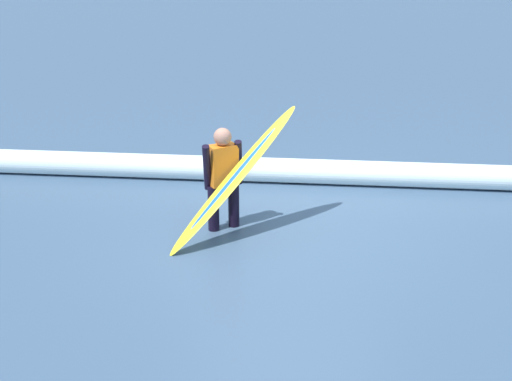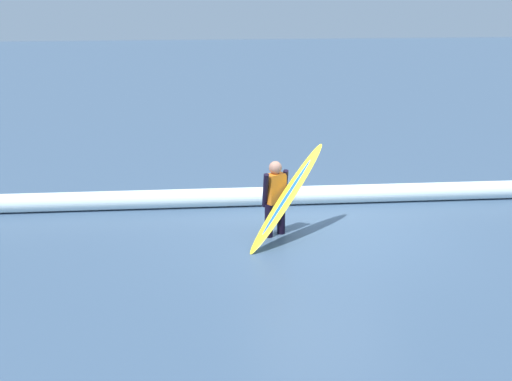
# 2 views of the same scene
# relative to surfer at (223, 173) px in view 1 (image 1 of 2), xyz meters

# --- Properties ---
(ground_plane) EXTENTS (125.55, 125.55, 0.00)m
(ground_plane) POSITION_rel_surfer_xyz_m (-0.85, 0.09, -0.72)
(ground_plane) COLOR #3E5671
(surfer) EXTENTS (0.46, 0.48, 1.30)m
(surfer) POSITION_rel_surfer_xyz_m (0.00, 0.00, 0.00)
(surfer) COLOR black
(surfer) RESTS_ON ground_plane
(surfboard) EXTENTS (1.62, 1.40, 1.54)m
(surfboard) POSITION_rel_surfer_xyz_m (-0.15, 0.26, 0.03)
(surfboard) COLOR yellow
(surfboard) RESTS_ON ground_plane
(wave_crest_foreground) EXTENTS (23.90, 1.81, 0.36)m
(wave_crest_foreground) POSITION_rel_surfer_xyz_m (1.14, -1.85, -0.54)
(wave_crest_foreground) COLOR white
(wave_crest_foreground) RESTS_ON ground_plane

